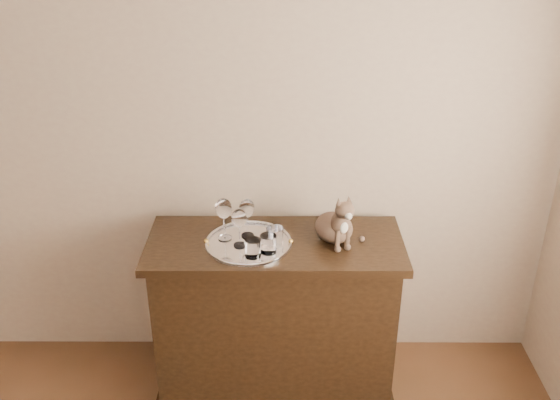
% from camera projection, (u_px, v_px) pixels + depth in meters
% --- Properties ---
extents(wall_back, '(4.00, 0.10, 2.70)m').
position_uv_depth(wall_back, '(149.00, 117.00, 2.95)').
color(wall_back, tan).
rests_on(wall_back, ground).
extents(sideboard, '(1.20, 0.50, 0.85)m').
position_uv_depth(sideboard, '(275.00, 315.00, 3.09)').
color(sideboard, black).
rests_on(sideboard, ground).
extents(tray, '(0.40, 0.40, 0.01)m').
position_uv_depth(tray, '(249.00, 244.00, 2.87)').
color(tray, white).
rests_on(tray, sideboard).
extents(wine_glass_a, '(0.08, 0.08, 0.21)m').
position_uv_depth(wine_glass_a, '(224.00, 219.00, 2.86)').
color(wine_glass_a, silver).
rests_on(wine_glass_a, tray).
extents(wine_glass_b, '(0.07, 0.07, 0.19)m').
position_uv_depth(wine_glass_b, '(247.00, 218.00, 2.89)').
color(wine_glass_b, silver).
rests_on(wine_glass_b, tray).
extents(wine_glass_d, '(0.07, 0.07, 0.19)m').
position_uv_depth(wine_glass_d, '(239.00, 228.00, 2.81)').
color(wine_glass_d, white).
rests_on(wine_glass_d, tray).
extents(tumbler_a, '(0.08, 0.08, 0.08)m').
position_uv_depth(tumbler_a, '(268.00, 244.00, 2.78)').
color(tumbler_a, silver).
rests_on(tumbler_a, tray).
extents(tumbler_b, '(0.07, 0.07, 0.08)m').
position_uv_depth(tumbler_b, '(253.00, 248.00, 2.75)').
color(tumbler_b, white).
rests_on(tumbler_b, tray).
extents(tumbler_c, '(0.08, 0.08, 0.09)m').
position_uv_depth(tumbler_c, '(275.00, 237.00, 2.84)').
color(tumbler_c, white).
rests_on(tumbler_c, tray).
extents(cat, '(0.33, 0.32, 0.26)m').
position_uv_depth(cat, '(334.00, 215.00, 2.86)').
color(cat, brown).
rests_on(cat, sideboard).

